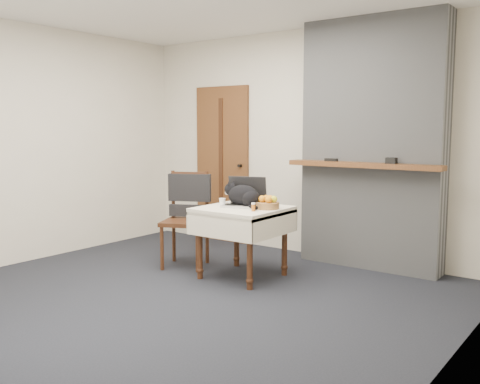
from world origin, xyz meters
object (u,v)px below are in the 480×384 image
object	(u,v)px
door	(222,164)
fruit_basket	(268,203)
chair	(188,205)
laptop	(245,199)
side_table	(243,219)
cream_jar	(222,202)
cat	(244,196)
pill_bottle	(253,207)

from	to	relation	value
door	fruit_basket	bearing A→B (deg)	-38.48
chair	laptop	bearing A→B (deg)	-21.90
side_table	cream_jar	world-z (taller)	cream_jar
laptop	cream_jar	world-z (taller)	laptop
door	laptop	distance (m)	1.70
fruit_basket	chair	bearing A→B (deg)	-179.35
door	cat	world-z (taller)	door
side_table	chair	world-z (taller)	chair
pill_bottle	fruit_basket	world-z (taller)	fruit_basket
cream_jar	chair	bearing A→B (deg)	171.40
fruit_basket	pill_bottle	bearing A→B (deg)	-96.51
laptop	fruit_basket	xyz separation A→B (m)	(0.29, -0.03, -0.02)
laptop	side_table	bearing A→B (deg)	-86.35
laptop	pill_bottle	world-z (taller)	laptop
cream_jar	laptop	bearing A→B (deg)	31.72
side_table	pill_bottle	distance (m)	0.31
side_table	laptop	distance (m)	0.21
cat	fruit_basket	size ratio (longest dim) A/B	2.21
cream_jar	chair	distance (m)	0.56
pill_bottle	cat	bearing A→B (deg)	143.91
cat	fruit_basket	bearing A→B (deg)	14.06
door	pill_bottle	size ratio (longest dim) A/B	25.09
fruit_basket	chair	distance (m)	1.03
laptop	cat	distance (m)	0.08
cat	chair	bearing A→B (deg)	-175.77
chair	fruit_basket	bearing A→B (deg)	-24.11
laptop	cream_jar	distance (m)	0.23
cat	door	bearing A→B (deg)	141.39
cat	pill_bottle	bearing A→B (deg)	-30.01
cat	laptop	bearing A→B (deg)	122.31
pill_bottle	door	bearing A→B (deg)	136.53
door	pill_bottle	distance (m)	2.06
door	side_table	bearing A→B (deg)	-45.17
fruit_basket	side_table	bearing A→B (deg)	-165.36
fruit_basket	chair	size ratio (longest dim) A/B	0.22
laptop	fruit_basket	distance (m)	0.29
cream_jar	pill_bottle	world-z (taller)	pill_bottle
chair	door	bearing A→B (deg)	86.89
pill_bottle	chair	world-z (taller)	chair
door	fruit_basket	world-z (taller)	door
cream_jar	fruit_basket	size ratio (longest dim) A/B	0.32
fruit_basket	chair	xyz separation A→B (m)	(-1.03, -0.01, -0.11)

